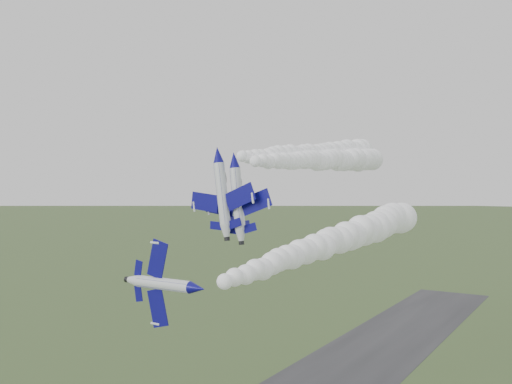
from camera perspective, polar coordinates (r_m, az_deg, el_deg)
jet_lead at (r=59.76m, az=-5.92°, el=-9.58°), size 3.06×11.31×9.35m
smoke_trail_jet_lead at (r=84.23m, az=7.93°, el=-4.81°), size 7.02×55.92×5.41m
jet_pair_left at (r=83.25m, az=-3.89°, el=3.76°), size 11.39×13.79×3.56m
smoke_trail_jet_pair_left at (r=111.22m, az=5.93°, el=3.92°), size 7.45×57.64×4.97m
jet_pair_right at (r=82.79m, az=-2.25°, el=3.25°), size 11.14×13.49×3.39m
smoke_trail_jet_pair_right at (r=108.43m, az=6.85°, el=3.17°), size 5.39×52.27×4.85m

